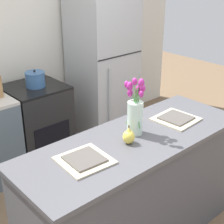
% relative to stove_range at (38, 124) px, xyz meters
% --- Properties ---
extents(back_wall, '(5.20, 0.08, 2.70)m').
position_rel_stove_range_xyz_m(back_wall, '(-0.10, 0.40, 0.91)').
color(back_wall, silver).
rests_on(back_wall, ground_plane).
extents(kitchen_island, '(1.80, 0.66, 0.95)m').
position_rel_stove_range_xyz_m(kitchen_island, '(-0.10, -1.60, 0.03)').
color(kitchen_island, '#4C4C51').
rests_on(kitchen_island, ground_plane).
extents(stove_range, '(0.60, 0.61, 0.89)m').
position_rel_stove_range_xyz_m(stove_range, '(0.00, 0.00, 0.00)').
color(stove_range, black).
rests_on(stove_range, ground_plane).
extents(refrigerator, '(0.68, 0.67, 1.79)m').
position_rel_stove_range_xyz_m(refrigerator, '(0.95, 0.00, 0.45)').
color(refrigerator, '#B7BABC').
rests_on(refrigerator, ground_plane).
extents(flower_vase, '(0.14, 0.16, 0.44)m').
position_rel_stove_range_xyz_m(flower_vase, '(-0.05, -1.54, 0.68)').
color(flower_vase, silver).
rests_on(flower_vase, kitchen_island).
extents(pear_figurine, '(0.08, 0.08, 0.14)m').
position_rel_stove_range_xyz_m(pear_figurine, '(-0.19, -1.62, 0.56)').
color(pear_figurine, '#E5CC4C').
rests_on(pear_figurine, kitchen_island).
extents(plate_setting_left, '(0.32, 0.32, 0.02)m').
position_rel_stove_range_xyz_m(plate_setting_left, '(-0.56, -1.60, 0.52)').
color(plate_setting_left, beige).
rests_on(plate_setting_left, kitchen_island).
extents(plate_setting_right, '(0.32, 0.32, 0.02)m').
position_rel_stove_range_xyz_m(plate_setting_right, '(0.36, -1.60, 0.52)').
color(plate_setting_right, beige).
rests_on(plate_setting_right, kitchen_island).
extents(cooking_pot, '(0.21, 0.21, 0.18)m').
position_rel_stove_range_xyz_m(cooking_pot, '(0.01, -0.03, 0.52)').
color(cooking_pot, '#386093').
rests_on(cooking_pot, stove_range).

